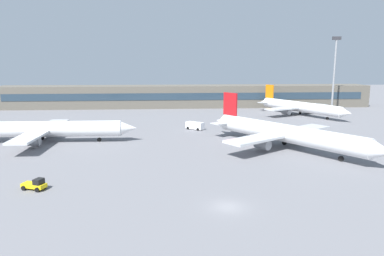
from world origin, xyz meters
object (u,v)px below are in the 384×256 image
(airplane_near, at_px, (286,134))
(airplane_mid, at_px, (47,129))
(baggage_tug_yellow, at_px, (35,185))
(airplane_far, at_px, (300,107))
(service_van_white, at_px, (195,126))
(floodlight_tower_west, at_px, (334,69))

(airplane_near, relative_size, airplane_mid, 0.92)
(baggage_tug_yellow, bearing_deg, airplane_mid, 104.98)
(airplane_far, distance_m, service_van_white, 45.89)
(airplane_mid, bearing_deg, baggage_tug_yellow, -75.02)
(airplane_far, bearing_deg, service_van_white, -148.48)
(airplane_near, relative_size, airplane_far, 1.04)
(airplane_far, height_order, baggage_tug_yellow, airplane_far)
(airplane_near, height_order, baggage_tug_yellow, airplane_near)
(service_van_white, height_order, floodlight_tower_west, floodlight_tower_west)
(airplane_near, height_order, floodlight_tower_west, floodlight_tower_west)
(airplane_far, bearing_deg, floodlight_tower_west, 30.32)
(airplane_mid, bearing_deg, airplane_near, -10.45)
(airplane_near, bearing_deg, airplane_far, 66.02)
(airplane_far, xyz_separation_m, floodlight_tower_west, (15.83, 9.26, 12.92))
(airplane_near, relative_size, baggage_tug_yellow, 9.86)
(baggage_tug_yellow, height_order, floodlight_tower_west, floodlight_tower_west)
(baggage_tug_yellow, bearing_deg, airplane_near, 26.03)
(floodlight_tower_west, bearing_deg, airplane_mid, -152.71)
(airplane_mid, distance_m, floodlight_tower_west, 102.79)
(airplane_near, xyz_separation_m, airplane_far, (21.09, 47.41, -0.33))
(floodlight_tower_west, bearing_deg, service_van_white, -148.82)
(floodlight_tower_west, bearing_deg, airplane_far, -149.68)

